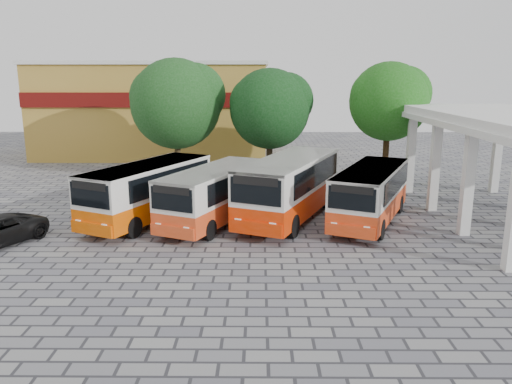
{
  "coord_description": "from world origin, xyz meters",
  "views": [
    {
      "loc": [
        -1.47,
        -20.06,
        7.07
      ],
      "look_at": [
        -1.66,
        3.92,
        1.5
      ],
      "focal_mm": 35.0,
      "sensor_mm": 36.0,
      "label": 1
    }
  ],
  "objects_px": {
    "bus_centre_left": "(215,192)",
    "bus_far_right": "(371,191)",
    "bus_far_left": "(148,188)",
    "bus_centre_right": "(290,184)"
  },
  "relations": [
    {
      "from": "bus_centre_left",
      "to": "bus_centre_right",
      "type": "bearing_deg",
      "value": 35.28
    },
    {
      "from": "bus_centre_left",
      "to": "bus_far_right",
      "type": "xyz_separation_m",
      "value": [
        7.61,
        0.12,
        0.01
      ]
    },
    {
      "from": "bus_centre_right",
      "to": "bus_far_right",
      "type": "bearing_deg",
      "value": 14.14
    },
    {
      "from": "bus_centre_right",
      "to": "bus_far_right",
      "type": "distance_m",
      "value": 3.98
    },
    {
      "from": "bus_far_left",
      "to": "bus_centre_left",
      "type": "distance_m",
      "value": 3.37
    },
    {
      "from": "bus_centre_right",
      "to": "bus_far_right",
      "type": "xyz_separation_m",
      "value": [
        3.93,
        -0.62,
        -0.22
      ]
    },
    {
      "from": "bus_centre_left",
      "to": "bus_far_right",
      "type": "height_order",
      "value": "bus_far_right"
    },
    {
      "from": "bus_far_left",
      "to": "bus_centre_right",
      "type": "relative_size",
      "value": 0.92
    },
    {
      "from": "bus_far_left",
      "to": "bus_far_right",
      "type": "xyz_separation_m",
      "value": [
        10.96,
        -0.28,
        -0.07
      ]
    },
    {
      "from": "bus_far_left",
      "to": "bus_centre_left",
      "type": "height_order",
      "value": "bus_far_left"
    }
  ]
}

